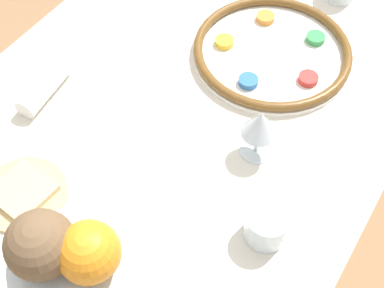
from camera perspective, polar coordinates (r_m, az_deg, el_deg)
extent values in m
plane|color=#99704C|center=(1.74, -1.16, -12.59)|extent=(8.00, 8.00, 0.00)
cube|color=silver|center=(1.40, -1.41, -6.50)|extent=(1.48, 0.85, 0.75)
cylinder|color=white|center=(1.21, 8.49, 9.42)|extent=(0.35, 0.35, 0.01)
torus|color=brown|center=(1.20, 8.57, 9.93)|extent=(0.35, 0.35, 0.02)
cylinder|color=#2D6BB7|center=(1.13, 6.03, 6.68)|extent=(0.04, 0.04, 0.01)
cylinder|color=red|center=(1.16, 12.29, 6.83)|extent=(0.04, 0.04, 0.01)
cylinder|color=#33934C|center=(1.25, 13.04, 10.94)|extent=(0.04, 0.04, 0.01)
cylinder|color=orange|center=(1.28, 7.84, 13.20)|extent=(0.04, 0.04, 0.01)
cylinder|color=gold|center=(1.21, 3.47, 10.82)|extent=(0.04, 0.04, 0.01)
cylinder|color=silver|center=(1.04, 6.80, -0.71)|extent=(0.06, 0.06, 0.00)
cylinder|color=silver|center=(1.01, 6.96, 0.27)|extent=(0.01, 0.01, 0.06)
cone|color=silver|center=(0.97, 7.29, 2.22)|extent=(0.07, 0.07, 0.06)
cylinder|color=silver|center=(0.87, -12.01, -14.11)|extent=(0.03, 0.03, 0.08)
cylinder|color=silver|center=(0.82, -12.70, -12.61)|extent=(0.18, 0.18, 0.03)
sphere|color=orange|center=(0.76, -10.95, -11.27)|extent=(0.09, 0.09, 0.09)
sphere|color=brown|center=(0.77, -15.84, -10.32)|extent=(0.10, 0.10, 0.10)
cylinder|color=tan|center=(1.02, -17.50, -5.11)|extent=(0.16, 0.16, 0.01)
cube|color=#D1B784|center=(1.01, -17.64, -4.82)|extent=(0.10, 0.10, 0.01)
cylinder|color=white|center=(1.15, -15.49, 5.86)|extent=(0.15, 0.06, 0.04)
cylinder|color=silver|center=(0.92, 7.97, -8.59)|extent=(0.08, 0.08, 0.06)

